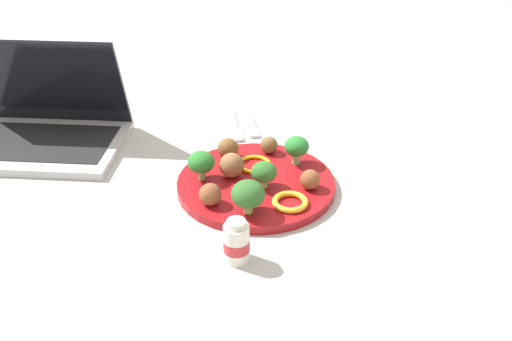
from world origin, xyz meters
The scene contains 18 objects.
ground_plane centered at (0.00, 0.00, 0.00)m, with size 4.00×4.00×0.00m, color #B2B2AD.
plate centered at (0.00, 0.00, 0.01)m, with size 0.28×0.28×0.02m, color maroon.
broccoli_floret_far_rim centered at (-0.06, 0.08, 0.05)m, with size 0.05×0.05×0.05m.
broccoli_floret_front_right centered at (0.02, 0.01, 0.04)m, with size 0.05×0.05×0.05m.
broccoli_floret_mid_right centered at (-0.01, -0.10, 0.05)m, with size 0.05×0.05×0.05m.
broccoli_floret_mid_left centered at (0.10, -0.02, 0.05)m, with size 0.06×0.06×0.06m.
meatball_mid_left centered at (-0.10, 0.03, 0.03)m, with size 0.03×0.03×0.03m, color brown.
meatball_back_left centered at (-0.08, -0.05, 0.04)m, with size 0.04×0.04×0.04m, color brown.
meatball_mid_right centered at (0.07, -0.08, 0.03)m, with size 0.04×0.04×0.04m, color brown.
meatball_front_right centered at (-0.02, -0.04, 0.04)m, with size 0.04×0.04×0.04m, color brown.
meatball_back_right centered at (0.03, 0.09, 0.03)m, with size 0.03×0.03×0.03m, color brown.
pepper_ring_mid_right centered at (0.08, 0.05, 0.02)m, with size 0.06×0.06×0.01m, color yellow.
pepper_ring_front_right centered at (-0.05, 0.00, 0.02)m, with size 0.06×0.06×0.01m, color yellow.
napkin centered at (-0.24, -0.01, 0.00)m, with size 0.17×0.12×0.01m, color white.
fork centered at (-0.24, 0.01, 0.01)m, with size 0.12×0.03×0.01m.
knife centered at (-0.23, -0.03, 0.01)m, with size 0.15×0.03×0.01m.
yogurt_bottle centered at (0.20, -0.04, 0.03)m, with size 0.04×0.04×0.07m.
laptop centered at (-0.19, -0.42, 0.04)m, with size 0.27×0.35×0.21m.
Camera 1 is at (0.85, -0.05, 0.54)m, focal length 39.52 mm.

